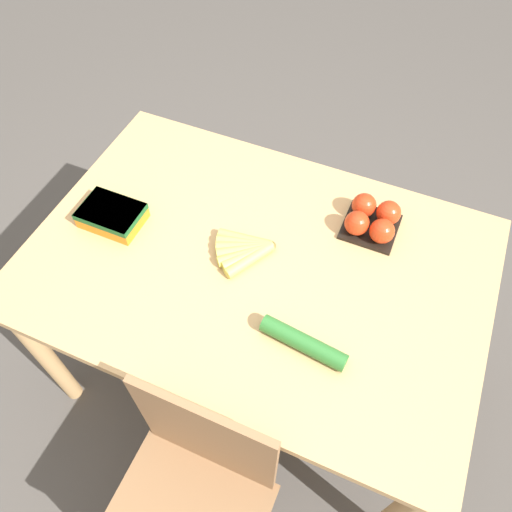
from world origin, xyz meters
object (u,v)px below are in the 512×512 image
object	(u,v)px
banana_bunch	(246,250)
tomato_pack	(372,219)
chair	(192,501)
cucumber_near	(303,343)
carrot_bag	(112,214)

from	to	relation	value
banana_bunch	tomato_pack	world-z (taller)	tomato_pack
banana_bunch	tomato_pack	distance (m)	0.41
chair	cucumber_near	distance (m)	0.54
cucumber_near	carrot_bag	bearing A→B (deg)	-13.61
banana_bunch	cucumber_near	distance (m)	0.35
tomato_pack	cucumber_near	size ratio (longest dim) A/B	0.68
tomato_pack	cucumber_near	distance (m)	0.47
chair	banana_bunch	size ratio (longest dim) A/B	4.81
banana_bunch	cucumber_near	xyz separation A→B (m)	(-0.27, 0.22, 0.01)
chair	banana_bunch	distance (m)	0.72
cucumber_near	tomato_pack	bearing A→B (deg)	-96.59
carrot_bag	cucumber_near	xyz separation A→B (m)	(-0.71, 0.17, -0.01)
carrot_bag	cucumber_near	distance (m)	0.73
chair	carrot_bag	xyz separation A→B (m)	(0.56, -0.60, 0.31)
chair	banana_bunch	bearing A→B (deg)	100.71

